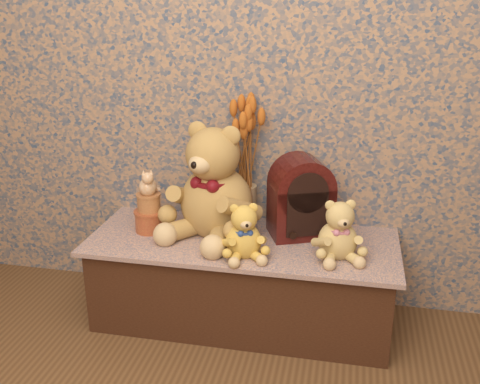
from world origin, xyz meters
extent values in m
cube|color=#374F71|center=(0.00, 1.50, 1.30)|extent=(3.00, 0.10, 2.60)
cube|color=#384772|center=(0.00, 1.24, 0.20)|extent=(1.35, 0.54, 0.40)
cylinder|color=tan|center=(-0.03, 1.42, 0.49)|extent=(0.14, 0.14, 0.19)
cylinder|color=#B97136|center=(-0.43, 1.25, 0.45)|extent=(0.17, 0.17, 0.10)
cylinder|color=tan|center=(-0.43, 1.25, 0.54)|extent=(0.14, 0.14, 0.08)
camera|label=1|loc=(0.43, -0.91, 1.42)|focal=41.11mm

